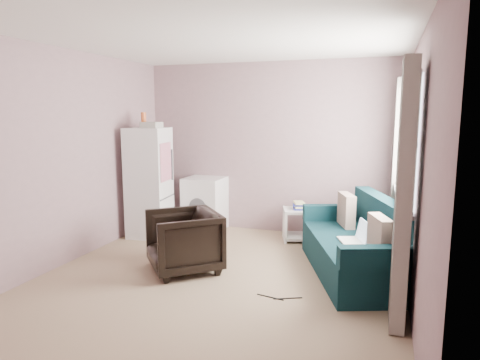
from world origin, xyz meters
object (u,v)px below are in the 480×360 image
object	(u,v)px
sofa	(361,247)
fridge	(149,182)
armchair	(184,238)
side_table	(298,222)
washing_machine	(205,202)

from	to	relation	value
sofa	fridge	bearing A→B (deg)	148.47
armchair	side_table	bearing A→B (deg)	107.17
side_table	fridge	bearing A→B (deg)	-167.00
sofa	side_table	bearing A→B (deg)	110.04
washing_machine	side_table	size ratio (longest dim) A/B	1.46
side_table	sofa	world-z (taller)	sofa
fridge	side_table	bearing A→B (deg)	6.93
fridge	washing_machine	distance (m)	0.93
washing_machine	fridge	bearing A→B (deg)	-135.58
armchair	washing_machine	world-z (taller)	washing_machine
washing_machine	sofa	bearing A→B (deg)	-25.56
washing_machine	side_table	bearing A→B (deg)	-3.68
sofa	armchair	bearing A→B (deg)	175.09
fridge	sofa	distance (m)	3.06
washing_machine	side_table	xyz separation A→B (m)	(1.45, -0.11, -0.16)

